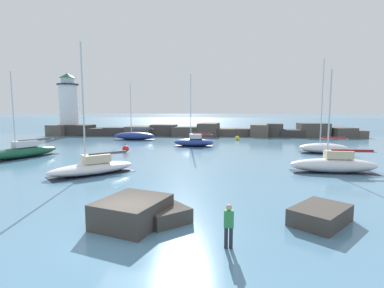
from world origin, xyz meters
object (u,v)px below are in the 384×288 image
at_px(mooring_buoy_far_side, 126,149).
at_px(lighthouse, 69,109).
at_px(sailboat_moored_2, 194,142).
at_px(sailboat_moored_0, 93,167).
at_px(person_on_rocks, 229,224).
at_px(mooring_buoy_orange_near, 237,138).
at_px(sailboat_moored_5, 134,136).
at_px(sailboat_moored_1, 334,164).
at_px(sailboat_moored_3, 22,152).
at_px(sailboat_moored_4, 324,148).

bearing_deg(mooring_buoy_far_side, lighthouse, 129.12).
xyz_separation_m(sailboat_moored_2, mooring_buoy_far_side, (-7.67, -6.32, -0.26)).
relative_size(sailboat_moored_0, person_on_rocks, 6.03).
relative_size(lighthouse, person_on_rocks, 7.18).
bearing_deg(mooring_buoy_orange_near, mooring_buoy_far_side, -133.21).
bearing_deg(mooring_buoy_far_side, sailboat_moored_0, -84.84).
xyz_separation_m(sailboat_moored_0, sailboat_moored_5, (-3.98, 26.12, 0.10)).
height_order(sailboat_moored_1, mooring_buoy_orange_near, sailboat_moored_1).
relative_size(lighthouse, mooring_buoy_far_side, 12.20).
xyz_separation_m(sailboat_moored_3, mooring_buoy_far_side, (9.57, 4.98, -0.27)).
xyz_separation_m(sailboat_moored_1, person_on_rocks, (-9.01, -14.13, 0.26)).
relative_size(sailboat_moored_4, sailboat_moored_5, 1.16).
relative_size(sailboat_moored_2, sailboat_moored_5, 1.04).
bearing_deg(sailboat_moored_2, person_on_rocks, -83.08).
height_order(sailboat_moored_0, mooring_buoy_far_side, sailboat_moored_0).
bearing_deg(sailboat_moored_4, lighthouse, 152.79).
bearing_deg(sailboat_moored_0, sailboat_moored_2, 70.17).
xyz_separation_m(lighthouse, sailboat_moored_2, (26.02, -16.25, -4.47)).
height_order(mooring_buoy_orange_near, mooring_buoy_far_side, mooring_buoy_far_side).
bearing_deg(sailboat_moored_2, mooring_buoy_far_side, -140.52).
distance_m(sailboat_moored_2, mooring_buoy_far_side, 9.94).
bearing_deg(mooring_buoy_far_side, person_on_rocks, -64.55).
distance_m(sailboat_moored_1, sailboat_moored_5, 33.29).
relative_size(sailboat_moored_1, sailboat_moored_2, 0.84).
height_order(sailboat_moored_3, sailboat_moored_4, sailboat_moored_4).
bearing_deg(sailboat_moored_5, sailboat_moored_0, -81.33).
bearing_deg(mooring_buoy_orange_near, sailboat_moored_2, -126.56).
distance_m(sailboat_moored_4, mooring_buoy_orange_near, 16.57).
height_order(sailboat_moored_2, mooring_buoy_far_side, sailboat_moored_2).
relative_size(mooring_buoy_orange_near, person_on_rocks, 0.53).
relative_size(sailboat_moored_1, mooring_buoy_orange_near, 9.23).
xyz_separation_m(sailboat_moored_4, mooring_buoy_orange_near, (-9.05, 13.89, -0.28)).
bearing_deg(sailboat_moored_0, sailboat_moored_1, 6.76).
height_order(sailboat_moored_4, person_on_rocks, sailboat_moored_4).
height_order(lighthouse, sailboat_moored_5, lighthouse).
xyz_separation_m(mooring_buoy_orange_near, mooring_buoy_far_side, (-14.17, -15.08, 0.05)).
bearing_deg(sailboat_moored_0, sailboat_moored_5, 98.67).
distance_m(sailboat_moored_0, sailboat_moored_1, 19.39).
bearing_deg(sailboat_moored_3, sailboat_moored_0, -33.22).
distance_m(sailboat_moored_4, mooring_buoy_far_side, 23.25).
relative_size(sailboat_moored_0, sailboat_moored_3, 1.14).
distance_m(sailboat_moored_3, mooring_buoy_orange_near, 31.08).
relative_size(sailboat_moored_3, sailboat_moored_5, 0.95).
relative_size(sailboat_moored_5, person_on_rocks, 5.58).
bearing_deg(sailboat_moored_5, mooring_buoy_far_side, -78.43).
height_order(sailboat_moored_1, mooring_buoy_far_side, sailboat_moored_1).
bearing_deg(sailboat_moored_0, mooring_buoy_orange_near, 64.17).
bearing_deg(person_on_rocks, sailboat_moored_5, 110.54).
bearing_deg(sailboat_moored_1, person_on_rocks, -122.52).
bearing_deg(mooring_buoy_orange_near, sailboat_moored_1, -76.02).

